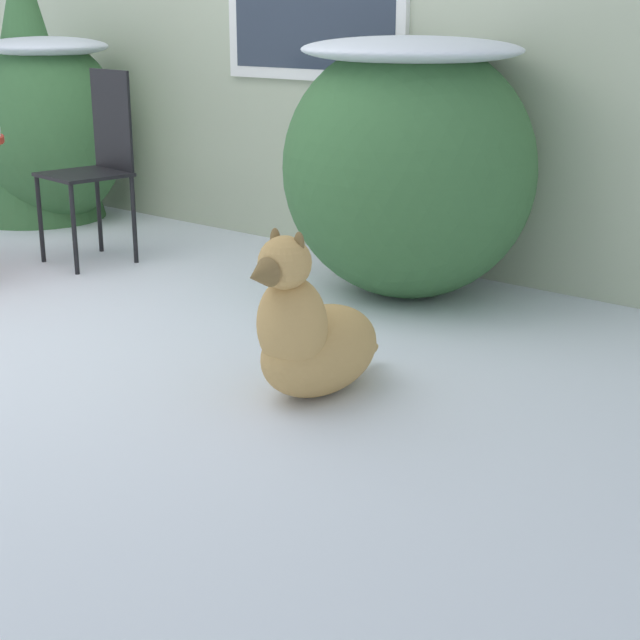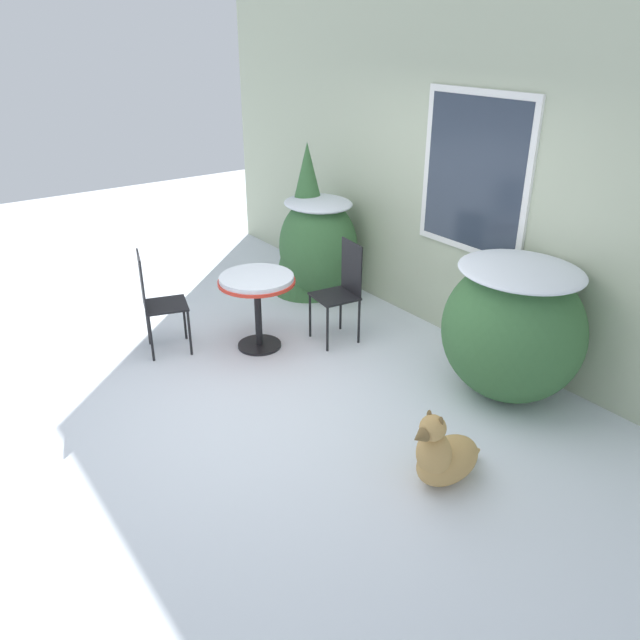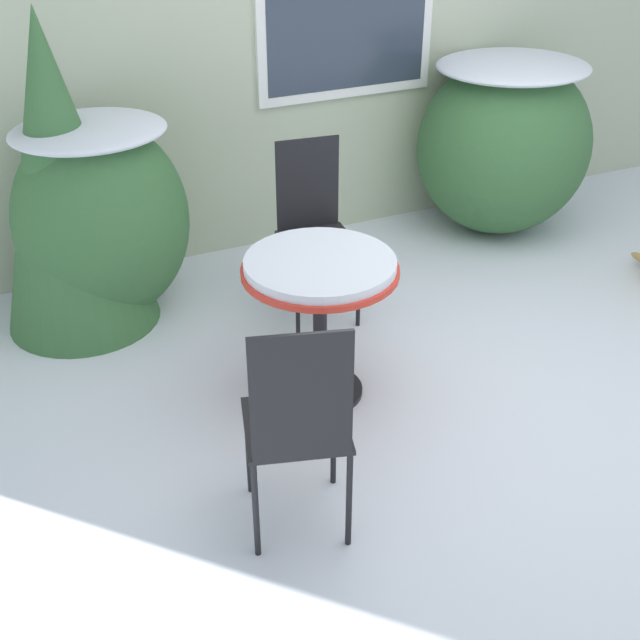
# 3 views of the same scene
# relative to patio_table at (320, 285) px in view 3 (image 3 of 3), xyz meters

# --- Properties ---
(ground_plane) EXTENTS (16.00, 16.00, 0.00)m
(ground_plane) POSITION_rel_patio_table_xyz_m (0.80, -0.45, -0.60)
(ground_plane) COLOR silver
(shrub_left) EXTENTS (0.95, 0.85, 1.13)m
(shrub_left) POSITION_rel_patio_table_xyz_m (-0.73, 1.23, -0.00)
(shrub_left) COLOR #386638
(shrub_left) RESTS_ON ground_plane
(shrub_middle) EXTENTS (1.18, 1.08, 1.17)m
(shrub_middle) POSITION_rel_patio_table_xyz_m (1.95, 1.24, 0.02)
(shrub_middle) COLOR #386638
(shrub_middle) RESTS_ON ground_plane
(evergreen_bush) EXTENTS (0.83, 0.83, 1.70)m
(evergreen_bush) POSITION_rel_patio_table_xyz_m (-0.90, 1.21, 0.25)
(evergreen_bush) COLOR #386638
(evergreen_bush) RESTS_ON ground_plane
(patio_table) EXTENTS (0.72, 0.72, 0.73)m
(patio_table) POSITION_rel_patio_table_xyz_m (0.00, 0.00, 0.00)
(patio_table) COLOR black
(patio_table) RESTS_ON ground_plane
(patio_chair_near_table) EXTENTS (0.43, 0.43, 0.99)m
(patio_chair_near_table) POSITION_rel_patio_table_xyz_m (0.32, 0.75, -0.06)
(patio_chair_near_table) COLOR black
(patio_chair_near_table) RESTS_ON ground_plane
(patio_chair_far_side) EXTENTS (0.48, 0.48, 0.99)m
(patio_chair_far_side) POSITION_rel_patio_table_xyz_m (-0.47, -0.80, -0.06)
(patio_chair_far_side) COLOR black
(patio_chair_far_side) RESTS_ON ground_plane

